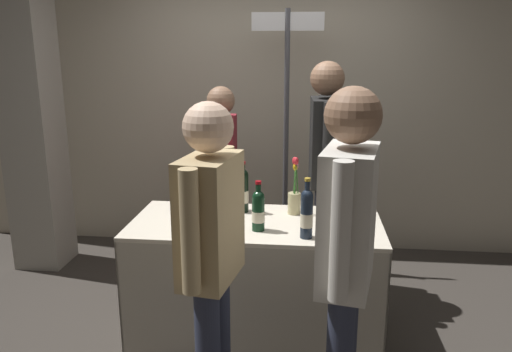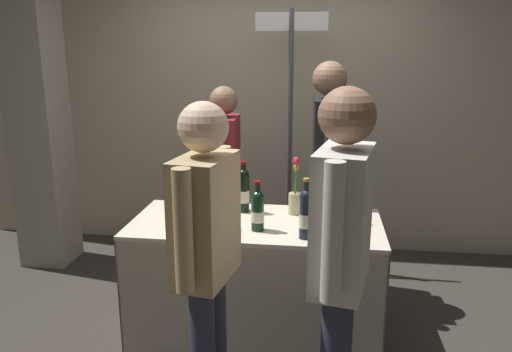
# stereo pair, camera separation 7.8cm
# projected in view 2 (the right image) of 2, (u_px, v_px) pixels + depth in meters

# --- Properties ---
(ground_plane) EXTENTS (12.00, 12.00, 0.00)m
(ground_plane) POSITION_uv_depth(u_px,v_px,m) (256.00, 333.00, 3.38)
(ground_plane) COLOR #38332D
(back_partition) EXTENTS (5.91, 0.12, 2.90)m
(back_partition) POSITION_uv_depth(u_px,v_px,m) (280.00, 94.00, 4.61)
(back_partition) COLOR #B2A893
(back_partition) RESTS_ON ground_plane
(concrete_pillar) EXTENTS (0.39, 0.39, 3.46)m
(concrete_pillar) POSITION_uv_depth(u_px,v_px,m) (32.00, 65.00, 4.12)
(concrete_pillar) COLOR gray
(concrete_pillar) RESTS_ON ground_plane
(tasting_table) EXTENTS (1.59, 0.74, 0.80)m
(tasting_table) POSITION_uv_depth(u_px,v_px,m) (256.00, 258.00, 3.24)
(tasting_table) COLOR beige
(tasting_table) RESTS_ON ground_plane
(featured_wine_bottle) EXTENTS (0.07, 0.07, 0.33)m
(featured_wine_bottle) POSITION_uv_depth(u_px,v_px,m) (230.00, 189.00, 3.39)
(featured_wine_bottle) COLOR black
(featured_wine_bottle) RESTS_ON tasting_table
(display_bottle_0) EXTENTS (0.08, 0.08, 0.35)m
(display_bottle_0) POSITION_uv_depth(u_px,v_px,m) (244.00, 190.00, 3.33)
(display_bottle_0) COLOR black
(display_bottle_0) RESTS_ON tasting_table
(display_bottle_1) EXTENTS (0.08, 0.08, 0.30)m
(display_bottle_1) POSITION_uv_depth(u_px,v_px,m) (214.00, 208.00, 3.03)
(display_bottle_1) COLOR black
(display_bottle_1) RESTS_ON tasting_table
(display_bottle_2) EXTENTS (0.07, 0.07, 0.31)m
(display_bottle_2) POSITION_uv_depth(u_px,v_px,m) (345.00, 203.00, 3.14)
(display_bottle_2) COLOR #38230F
(display_bottle_2) RESTS_ON tasting_table
(display_bottle_3) EXTENTS (0.07, 0.07, 0.30)m
(display_bottle_3) POSITION_uv_depth(u_px,v_px,m) (188.00, 203.00, 3.14)
(display_bottle_3) COLOR #38230F
(display_bottle_3) RESTS_ON tasting_table
(display_bottle_4) EXTENTS (0.08, 0.08, 0.31)m
(display_bottle_4) POSITION_uv_depth(u_px,v_px,m) (258.00, 210.00, 3.00)
(display_bottle_4) COLOR black
(display_bottle_4) RESTS_ON tasting_table
(display_bottle_5) EXTENTS (0.07, 0.07, 0.36)m
(display_bottle_5) POSITION_uv_depth(u_px,v_px,m) (306.00, 213.00, 2.87)
(display_bottle_5) COLOR #192333
(display_bottle_5) RESTS_ON tasting_table
(wine_glass_near_vendor) EXTENTS (0.07, 0.07, 0.15)m
(wine_glass_near_vendor) POSITION_uv_depth(u_px,v_px,m) (182.00, 193.00, 3.41)
(wine_glass_near_vendor) COLOR silver
(wine_glass_near_vendor) RESTS_ON tasting_table
(wine_glass_mid) EXTENTS (0.07, 0.07, 0.15)m
(wine_glass_mid) POSITION_uv_depth(u_px,v_px,m) (352.00, 200.00, 3.25)
(wine_glass_mid) COLOR silver
(wine_glass_mid) RESTS_ON tasting_table
(flower_vase) EXTENTS (0.08, 0.08, 0.39)m
(flower_vase) POSITION_uv_depth(u_px,v_px,m) (295.00, 196.00, 3.30)
(flower_vase) COLOR tan
(flower_vase) RESTS_ON tasting_table
(vendor_presenter) EXTENTS (0.23, 0.58, 1.59)m
(vendor_presenter) POSITION_uv_depth(u_px,v_px,m) (225.00, 168.00, 3.95)
(vendor_presenter) COLOR black
(vendor_presenter) RESTS_ON ground_plane
(vendor_assistant) EXTENTS (0.24, 0.59, 1.78)m
(vendor_assistant) POSITION_uv_depth(u_px,v_px,m) (327.00, 159.00, 3.66)
(vendor_assistant) COLOR black
(vendor_assistant) RESTS_ON ground_plane
(taster_foreground_right) EXTENTS (0.27, 0.55, 1.65)m
(taster_foreground_right) POSITION_uv_depth(u_px,v_px,m) (206.00, 246.00, 2.31)
(taster_foreground_right) COLOR #2D3347
(taster_foreground_right) RESTS_ON ground_plane
(taster_foreground_left) EXTENTS (0.28, 0.56, 1.72)m
(taster_foreground_left) POSITION_uv_depth(u_px,v_px,m) (341.00, 247.00, 2.15)
(taster_foreground_left) COLOR #2D3347
(taster_foreground_left) RESTS_ON ground_plane
(booth_signpost) EXTENTS (0.58, 0.04, 2.17)m
(booth_signpost) POSITION_uv_depth(u_px,v_px,m) (290.00, 115.00, 4.17)
(booth_signpost) COLOR #47474C
(booth_signpost) RESTS_ON ground_plane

